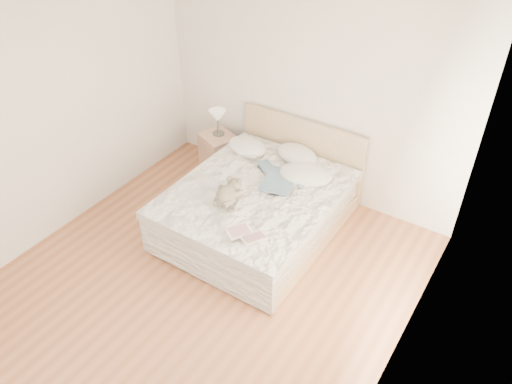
% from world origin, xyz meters
% --- Properties ---
extents(floor, '(4.00, 4.50, 0.00)m').
position_xyz_m(floor, '(0.00, 0.00, 0.00)').
color(floor, brown).
rests_on(floor, ground).
extents(ceiling, '(4.00, 4.50, 0.00)m').
position_xyz_m(ceiling, '(0.00, 0.00, 2.70)').
color(ceiling, white).
rests_on(ceiling, ground).
extents(wall_back, '(4.00, 0.02, 2.70)m').
position_xyz_m(wall_back, '(0.00, 2.25, 1.35)').
color(wall_back, silver).
rests_on(wall_back, ground).
extents(wall_left, '(0.02, 4.50, 2.70)m').
position_xyz_m(wall_left, '(-2.00, 0.00, 1.35)').
color(wall_left, silver).
rests_on(wall_left, ground).
extents(wall_right, '(0.02, 4.50, 2.70)m').
position_xyz_m(wall_right, '(2.00, 0.00, 1.35)').
color(wall_right, silver).
rests_on(wall_right, ground).
extents(window, '(0.02, 1.30, 1.10)m').
position_xyz_m(window, '(1.99, 0.30, 1.45)').
color(window, white).
rests_on(window, wall_right).
extents(bed, '(1.72, 2.14, 1.00)m').
position_xyz_m(bed, '(0.00, 1.19, 0.31)').
color(bed, tan).
rests_on(bed, floor).
extents(nightstand, '(0.57, 0.54, 0.56)m').
position_xyz_m(nightstand, '(-1.12, 1.90, 0.28)').
color(nightstand, tan).
rests_on(nightstand, floor).
extents(table_lamp, '(0.25, 0.25, 0.35)m').
position_xyz_m(table_lamp, '(-1.14, 1.94, 0.81)').
color(table_lamp, '#45413C').
rests_on(table_lamp, nightstand).
extents(pillow_left, '(0.60, 0.46, 0.16)m').
position_xyz_m(pillow_left, '(-0.57, 1.78, 0.64)').
color(pillow_left, white).
rests_on(pillow_left, bed).
extents(pillow_middle, '(0.65, 0.53, 0.17)m').
position_xyz_m(pillow_middle, '(0.05, 1.96, 0.64)').
color(pillow_middle, white).
rests_on(pillow_middle, bed).
extents(pillow_right, '(0.71, 0.58, 0.19)m').
position_xyz_m(pillow_right, '(0.35, 1.63, 0.64)').
color(pillow_right, white).
rests_on(pillow_right, bed).
extents(blouse, '(0.66, 0.69, 0.02)m').
position_xyz_m(blouse, '(0.15, 1.37, 0.63)').
color(blouse, '#3D566D').
rests_on(blouse, bed).
extents(photo_book, '(0.31, 0.23, 0.02)m').
position_xyz_m(photo_book, '(-0.47, 1.67, 0.63)').
color(photo_book, silver).
rests_on(photo_book, bed).
extents(childrens_book, '(0.44, 0.40, 0.02)m').
position_xyz_m(childrens_book, '(0.36, 0.39, 0.63)').
color(childrens_book, '#F6E9C6').
rests_on(childrens_book, bed).
extents(teddy_bear, '(0.33, 0.41, 0.20)m').
position_xyz_m(teddy_bear, '(-0.14, 0.72, 0.65)').
color(teddy_bear, brown).
rests_on(teddy_bear, bed).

